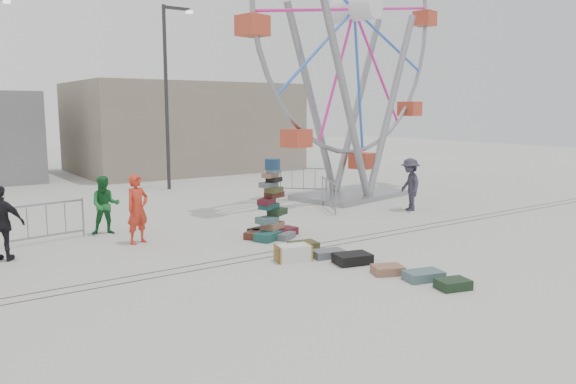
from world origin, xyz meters
TOP-DOWN VIEW (x-y plane):
  - ground at (0.00, 0.00)m, footprint 90.00×90.00m
  - track_line_near at (0.00, 0.60)m, footprint 40.00×0.04m
  - track_line_far at (0.00, 1.00)m, footprint 40.00×0.04m
  - building_right at (7.00, 20.00)m, footprint 12.00×8.00m
  - lamp_post_right at (3.09, 13.00)m, footprint 1.41×0.25m
  - suitcase_tower at (1.49, 2.39)m, footprint 1.66×1.44m
  - ferris_wheel at (8.13, 6.52)m, footprint 11.07×3.70m
  - steamer_trunk at (0.52, 0.00)m, footprint 0.91×0.66m
  - row_case_0 at (1.35, 0.71)m, footprint 0.80×0.64m
  - row_case_1 at (1.42, -0.22)m, footprint 0.84×0.62m
  - row_case_2 at (1.51, -0.99)m, footprint 0.94×0.75m
  - row_case_3 at (1.59, -2.05)m, footprint 0.79×0.70m
  - row_case_4 at (1.89, -2.80)m, footprint 0.90×0.68m
  - row_case_5 at (1.91, -3.54)m, footprint 0.75×0.62m
  - barricade_dummy_c at (-3.79, 5.34)m, footprint 1.99×0.40m
  - barricade_wheel_front at (5.48, 4.74)m, footprint 0.96×1.84m
  - barricade_wheel_back at (7.24, 8.60)m, footprint 1.48×1.49m
  - pedestrian_red at (-1.83, 3.83)m, footprint 0.79×0.64m
  - pedestrian_green at (-2.18, 5.44)m, footprint 0.97×0.86m
  - pedestrian_black at (-5.07, 3.95)m, footprint 1.13×0.94m
  - pedestrian_grey at (7.79, 3.05)m, footprint 1.13×1.38m

SIDE VIEW (x-z plane):
  - ground at x=0.00m, z-range 0.00..0.00m
  - track_line_near at x=0.00m, z-range 0.00..0.01m
  - track_line_far at x=0.00m, z-range 0.00..0.01m
  - row_case_1 at x=1.42m, z-range 0.00..0.18m
  - row_case_3 at x=1.59m, z-range 0.00..0.19m
  - row_case_4 at x=1.89m, z-range 0.00..0.20m
  - row_case_5 at x=1.91m, z-range 0.00..0.20m
  - row_case_0 at x=1.35m, z-range 0.00..0.21m
  - row_case_2 at x=1.51m, z-range 0.00..0.24m
  - steamer_trunk at x=0.52m, z-range 0.00..0.38m
  - barricade_dummy_c at x=-3.79m, z-range 0.00..1.10m
  - barricade_wheel_front at x=5.48m, z-range 0.00..1.10m
  - barricade_wheel_back at x=7.24m, z-range 0.00..1.10m
  - suitcase_tower at x=1.49m, z-range -0.49..1.72m
  - pedestrian_green at x=-2.18m, z-range 0.00..1.68m
  - pedestrian_black at x=-5.07m, z-range 0.00..1.80m
  - pedestrian_grey at x=7.79m, z-range 0.00..1.85m
  - pedestrian_red at x=-1.83m, z-range 0.00..1.86m
  - building_right at x=7.00m, z-range 0.00..5.00m
  - lamp_post_right at x=3.09m, z-range 0.48..8.48m
  - ferris_wheel at x=8.13m, z-range -0.10..13.00m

